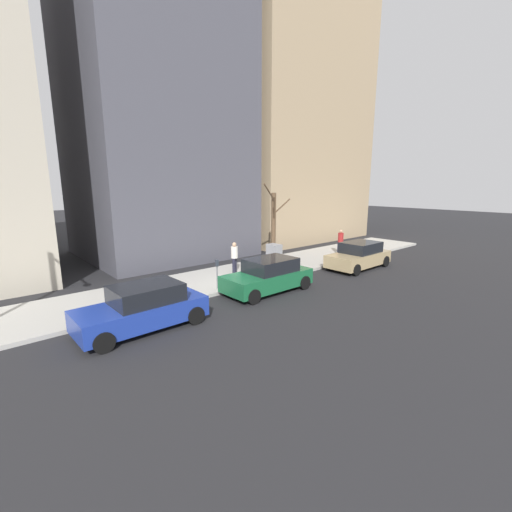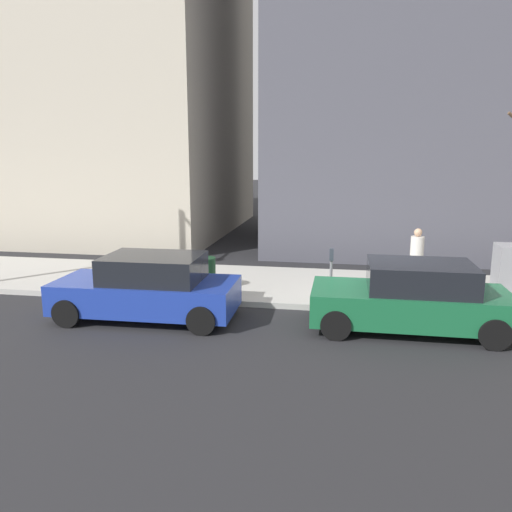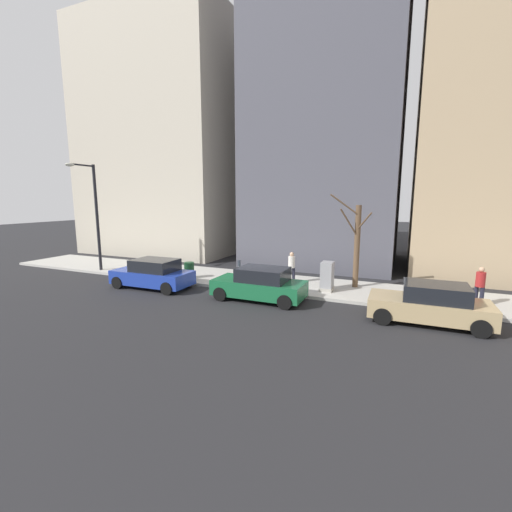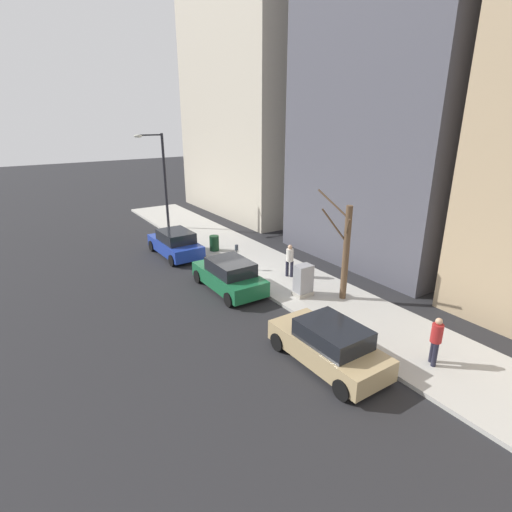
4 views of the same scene
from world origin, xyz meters
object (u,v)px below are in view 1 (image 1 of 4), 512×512
Objects in this scene: bare_tree at (274,226)px; parked_car_tan at (359,256)px; trash_bin at (140,292)px; office_block_center at (150,25)px; parked_car_blue at (143,308)px; pedestrian_near_meter at (341,240)px; parked_car_green at (268,276)px; parking_meter at (217,271)px; pedestrian_midblock at (234,256)px; utility_box at (274,257)px; office_tower_left at (275,67)px.

parked_car_tan is at bearing -139.75° from bare_tree.
trash_bin is 0.03× the size of office_block_center.
parked_car_blue is 2.55× the size of pedestrian_near_meter.
pedestrian_near_meter is at bearing -87.68° from trash_bin.
pedestrian_near_meter is at bearing -101.84° from bare_tree.
pedestrian_near_meter is (2.71, -2.00, 0.35)m from parked_car_tan.
trash_bin is (2.14, 12.15, -0.14)m from parked_car_tan.
parked_car_tan is 6.97m from parked_car_green.
parking_meter is 0.81× the size of pedestrian_midblock.
parked_car_tan is 19.23m from office_block_center.
pedestrian_midblock is at bearing -179.63° from office_block_center.
parked_car_blue is 7.30m from pedestrian_midblock.
bare_tree is at bearing -79.41° from trash_bin.
parked_car_tan is at bearing -87.92° from pedestrian_near_meter.
bare_tree is at bearing -157.30° from office_block_center.
pedestrian_near_meter is at bearing -74.31° from parked_car_green.
pedestrian_midblock is at bearing 61.74° from parked_car_tan.
pedestrian_near_meter is 1.00× the size of pedestrian_midblock.
pedestrian_near_meter reaches higher than parked_car_green.
utility_box is 2.27m from pedestrian_midblock.
bare_tree reaches higher than parked_car_tan.
pedestrian_midblock reaches higher than parked_car_tan.
parked_car_tan is 3.39m from pedestrian_near_meter.
office_tower_left is at bearing -55.89° from parked_car_blue.
parked_car_blue is 4.70× the size of trash_bin.
pedestrian_midblock is 0.06× the size of office_tower_left.
office_block_center is (7.89, 3.30, 12.18)m from bare_tree.
pedestrian_midblock is (3.38, -6.46, 0.35)m from parked_car_blue.
pedestrian_near_meter is at bearing -136.51° from office_block_center.
pedestrian_near_meter is (-1.09, -5.22, -1.27)m from bare_tree.
utility_box is 7.78m from trash_bin.
pedestrian_near_meter is (2.49, -8.97, 0.35)m from parked_car_green.
office_tower_left is (11.34, -14.34, 13.92)m from parking_meter.
parked_car_blue is 0.90× the size of bare_tree.
pedestrian_midblock is (-0.42, 3.24, -1.27)m from bare_tree.
office_tower_left is (13.02, -5.59, 14.16)m from parked_car_tan.
parking_meter is 0.81× the size of pedestrian_near_meter.
bare_tree is (2.12, -5.53, 1.38)m from parking_meter.
parking_meter reaches higher than trash_bin.
trash_bin is 25.25m from office_tower_left.
parked_car_blue is at bearing 111.92° from parking_meter.
pedestrian_near_meter reaches higher than parking_meter.
bare_tree is at bearing -69.63° from parked_car_blue.
parked_car_blue is 8.91m from utility_box.
bare_tree is 0.16× the size of office_tower_left.
bare_tree reaches higher than utility_box.
office_tower_left reaches higher than office_block_center.
trash_bin is at bearing 82.45° from parking_meter.
parked_car_green is at bearing -126.00° from pedestrian_near_meter.
trash_bin is 0.03× the size of office_tower_left.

